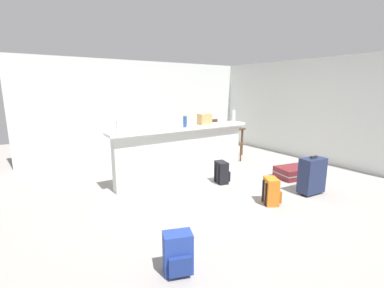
% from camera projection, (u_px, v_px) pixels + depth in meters
% --- Properties ---
extents(ground_plane, '(13.00, 13.00, 0.05)m').
position_uv_depth(ground_plane, '(216.00, 182.00, 5.29)').
color(ground_plane, gray).
extents(wall_back, '(6.60, 0.10, 2.50)m').
position_uv_depth(wall_back, '(148.00, 108.00, 7.51)').
color(wall_back, silver).
rests_on(wall_back, ground_plane).
extents(wall_right, '(0.10, 6.00, 2.50)m').
position_uv_depth(wall_right, '(301.00, 109.00, 6.94)').
color(wall_right, silver).
rests_on(wall_right, ground_plane).
extents(partition_half_wall, '(2.80, 0.20, 1.00)m').
position_uv_depth(partition_half_wall, '(183.00, 154.00, 5.33)').
color(partition_half_wall, silver).
rests_on(partition_half_wall, ground_plane).
extents(bar_countertop, '(2.96, 0.40, 0.05)m').
position_uv_depth(bar_countertop, '(183.00, 128.00, 5.22)').
color(bar_countertop, white).
rests_on(bar_countertop, partition_half_wall).
extents(bottle_white, '(0.07, 0.07, 0.20)m').
position_uv_depth(bottle_white, '(118.00, 127.00, 4.50)').
color(bottle_white, silver).
rests_on(bottle_white, bar_countertop).
extents(bottle_blue, '(0.07, 0.07, 0.21)m').
position_uv_depth(bottle_blue, '(185.00, 122.00, 5.12)').
color(bottle_blue, '#284C89').
rests_on(bottle_blue, bar_countertop).
extents(bottle_clear, '(0.06, 0.06, 0.27)m').
position_uv_depth(bottle_clear, '(234.00, 117.00, 5.79)').
color(bottle_clear, silver).
rests_on(bottle_clear, bar_countertop).
extents(grocery_bag, '(0.26, 0.18, 0.22)m').
position_uv_depth(grocery_bag, '(205.00, 119.00, 5.53)').
color(grocery_bag, tan).
rests_on(grocery_bag, bar_countertop).
extents(dining_table, '(1.10, 0.80, 0.74)m').
position_uv_depth(dining_table, '(220.00, 131.00, 7.19)').
color(dining_table, '#4C331E').
rests_on(dining_table, ground_plane).
extents(dining_chair_near_partition, '(0.48, 0.48, 0.93)m').
position_uv_depth(dining_chair_near_partition, '(231.00, 140.00, 6.76)').
color(dining_chair_near_partition, '#4C331E').
rests_on(dining_chair_near_partition, ground_plane).
extents(dining_chair_far_side, '(0.41, 0.41, 0.93)m').
position_uv_depth(dining_chair_far_side, '(209.00, 134.00, 7.63)').
color(dining_chair_far_side, '#4C331E').
rests_on(dining_chair_far_side, ground_plane).
extents(suitcase_flat_maroon, '(0.88, 0.62, 0.22)m').
position_uv_depth(suitcase_flat_maroon, '(294.00, 172.00, 5.46)').
color(suitcase_flat_maroon, maroon).
rests_on(suitcase_flat_maroon, ground_plane).
extents(backpack_orange, '(0.33, 0.33, 0.42)m').
position_uv_depth(backpack_orange, '(271.00, 192.00, 4.20)').
color(backpack_orange, orange).
rests_on(backpack_orange, ground_plane).
extents(suitcase_upright_navy, '(0.46, 0.28, 0.67)m').
position_uv_depth(suitcase_upright_navy, '(312.00, 175.00, 4.58)').
color(suitcase_upright_navy, '#1E284C').
rests_on(suitcase_upright_navy, ground_plane).
extents(backpack_black, '(0.29, 0.31, 0.42)m').
position_uv_depth(backpack_black, '(222.00, 173.00, 5.13)').
color(backpack_black, black).
rests_on(backpack_black, ground_plane).
extents(backpack_blue, '(0.32, 0.30, 0.42)m').
position_uv_depth(backpack_blue, '(178.00, 254.00, 2.62)').
color(backpack_blue, '#233D93').
rests_on(backpack_blue, ground_plane).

